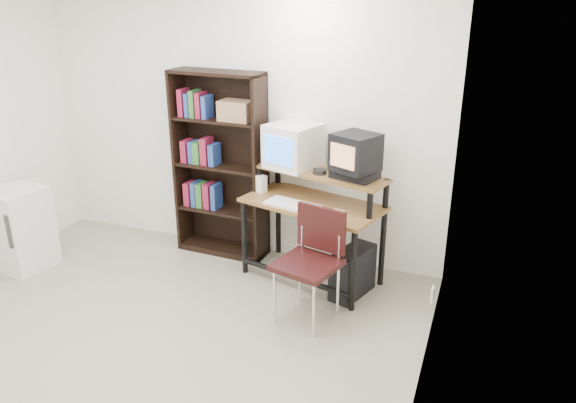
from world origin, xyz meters
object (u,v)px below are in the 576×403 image
(pc_tower, at_px, (353,272))
(bookshelf, at_px, (221,163))
(computer_desk, at_px, (314,207))
(crt_monitor, at_px, (293,146))
(crt_tv, at_px, (355,152))
(school_chair, at_px, (312,253))
(mini_fridge, at_px, (20,229))

(pc_tower, height_order, bookshelf, bookshelf)
(computer_desk, relative_size, crt_monitor, 2.55)
(crt_tv, bearing_deg, bookshelf, -163.64)
(computer_desk, height_order, bookshelf, bookshelf)
(crt_tv, relative_size, bookshelf, 0.25)
(crt_monitor, relative_size, pc_tower, 1.15)
(crt_monitor, xyz_separation_m, bookshelf, (-0.75, 0.06, -0.25))
(crt_monitor, height_order, crt_tv, crt_tv)
(pc_tower, xyz_separation_m, school_chair, (-0.23, -0.43, 0.34))
(computer_desk, height_order, pc_tower, computer_desk)
(crt_monitor, height_order, mini_fridge, crt_monitor)
(crt_monitor, height_order, school_chair, crt_monitor)
(computer_desk, xyz_separation_m, mini_fridge, (-2.61, -0.74, -0.30))
(computer_desk, height_order, crt_monitor, crt_monitor)
(pc_tower, distance_m, school_chair, 0.59)
(crt_tv, height_order, pc_tower, crt_tv)
(pc_tower, bearing_deg, mini_fridge, -151.56)
(crt_tv, distance_m, pc_tower, 1.02)
(school_chair, bearing_deg, mini_fridge, -162.63)
(pc_tower, bearing_deg, school_chair, -100.36)
(bookshelf, xyz_separation_m, mini_fridge, (-1.60, -0.98, -0.53))
(computer_desk, distance_m, mini_fridge, 2.73)
(crt_monitor, distance_m, crt_tv, 0.62)
(crt_tv, bearing_deg, mini_fridge, -140.14)
(school_chair, xyz_separation_m, bookshelf, (-1.19, 0.83, 0.36))
(mini_fridge, bearing_deg, bookshelf, 39.38)
(crt_monitor, bearing_deg, pc_tower, -8.79)
(pc_tower, height_order, mini_fridge, mini_fridge)
(school_chair, height_order, mini_fridge, school_chair)
(mini_fridge, bearing_deg, crt_tv, 22.49)
(school_chair, relative_size, mini_fridge, 1.16)
(crt_tv, height_order, bookshelf, bookshelf)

